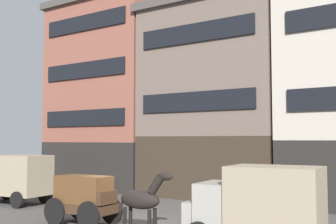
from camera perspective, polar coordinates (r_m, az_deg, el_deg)
name	(u,v)px	position (r m, az deg, el deg)	size (l,w,h in m)	color
ground_plane	(123,224)	(17.94, -6.08, -14.85)	(120.00, 120.00, 0.00)	#4C4947
building_far_left	(109,93)	(31.30, -7.99, 2.58)	(9.11, 5.55, 13.69)	black
building_center_left	(216,97)	(26.21, 6.51, 1.99)	(9.19, 5.55, 12.05)	#33281E
cargo_wagon	(84,196)	(17.76, -11.28, -11.16)	(2.96, 1.63, 1.98)	#3D2819
draft_horse	(142,199)	(15.82, -3.54, -11.70)	(2.35, 0.67, 2.30)	black
delivery_truck_near	(257,203)	(14.03, 12.01, -12.01)	(4.46, 2.38, 2.62)	gray
delivery_truck_far	(14,177)	(24.45, -20.11, -8.30)	(4.48, 2.45, 2.62)	#333847
pedestrian_officer	(46,179)	(28.05, -16.24, -8.67)	(0.43, 0.43, 1.79)	black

